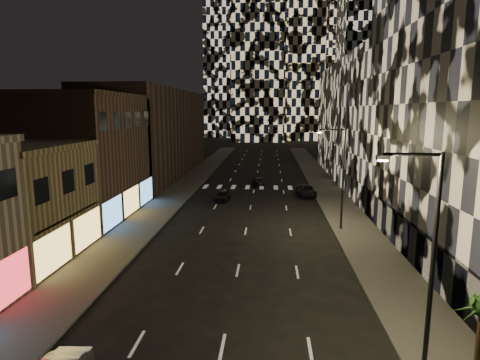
% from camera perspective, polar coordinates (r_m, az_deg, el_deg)
% --- Properties ---
extents(sidewalk_left, '(4.00, 120.00, 0.15)m').
position_cam_1_polar(sidewalk_left, '(57.94, -7.85, -0.82)').
color(sidewalk_left, '#47443F').
rests_on(sidewalk_left, ground).
extents(sidewalk_right, '(4.00, 120.00, 0.15)m').
position_cam_1_polar(sidewalk_right, '(57.23, 12.14, -1.08)').
color(sidewalk_right, '#47443F').
rests_on(sidewalk_right, ground).
extents(curb_left, '(0.20, 120.00, 0.15)m').
position_cam_1_polar(curb_left, '(57.54, -5.80, -0.85)').
color(curb_left, '#4C4C47').
rests_on(curb_left, ground).
extents(curb_right, '(0.20, 120.00, 0.15)m').
position_cam_1_polar(curb_right, '(56.98, 10.05, -1.06)').
color(curb_right, '#4C4C47').
rests_on(curb_right, ground).
extents(retail_tan, '(10.00, 10.00, 8.00)m').
position_cam_1_polar(retail_tan, '(33.45, -30.65, -3.11)').
color(retail_tan, '#867550').
rests_on(retail_tan, ground).
extents(retail_brown, '(10.00, 15.00, 12.00)m').
position_cam_1_polar(retail_brown, '(43.81, -21.60, 2.99)').
color(retail_brown, '#4B352A').
rests_on(retail_brown, ground).
extents(retail_filler_left, '(10.00, 40.00, 14.00)m').
position_cam_1_polar(retail_filler_left, '(68.48, -12.01, 6.53)').
color(retail_filler_left, '#4B352A').
rests_on(retail_filler_left, ground).
extents(midrise_base, '(0.60, 25.00, 3.00)m').
position_cam_1_polar(midrise_base, '(33.17, 22.22, -7.02)').
color(midrise_base, '#383838').
rests_on(midrise_base, ground).
extents(midrise_filler_right, '(16.00, 40.00, 18.00)m').
position_cam_1_polar(midrise_filler_right, '(65.22, 20.40, 7.74)').
color(midrise_filler_right, '#232326').
rests_on(midrise_filler_right, ground).
extents(tower_center_low, '(18.00, 18.00, 95.00)m').
position_cam_1_polar(tower_center_low, '(150.30, 2.80, 24.00)').
color(tower_center_low, black).
rests_on(tower_center_low, ground).
extents(streetlight_near, '(2.55, 0.25, 9.00)m').
position_cam_1_polar(streetlight_near, '(17.72, 25.16, -8.69)').
color(streetlight_near, black).
rests_on(streetlight_near, sidewalk_right).
extents(streetlight_far, '(2.55, 0.25, 9.00)m').
position_cam_1_polar(streetlight_far, '(36.62, 14.10, 1.14)').
color(streetlight_far, black).
rests_on(streetlight_far, sidewalk_right).
extents(car_dark_midlane, '(1.94, 3.83, 1.25)m').
position_cam_1_polar(car_dark_midlane, '(48.20, -2.48, -2.23)').
color(car_dark_midlane, black).
rests_on(car_dark_midlane, ground).
extents(car_dark_oncoming, '(2.02, 4.16, 1.17)m').
position_cam_1_polar(car_dark_oncoming, '(58.42, 2.65, -0.14)').
color(car_dark_oncoming, black).
rests_on(car_dark_oncoming, ground).
extents(car_dark_rightlane, '(2.40, 4.92, 1.35)m').
position_cam_1_polar(car_dark_rightlane, '(51.52, 9.38, -1.51)').
color(car_dark_rightlane, black).
rests_on(car_dark_rightlane, ground).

